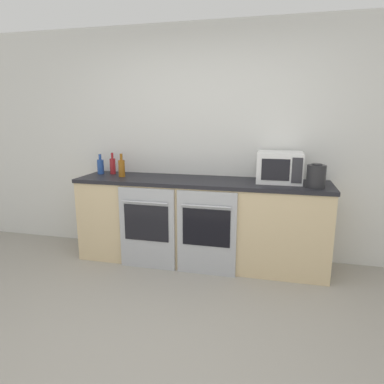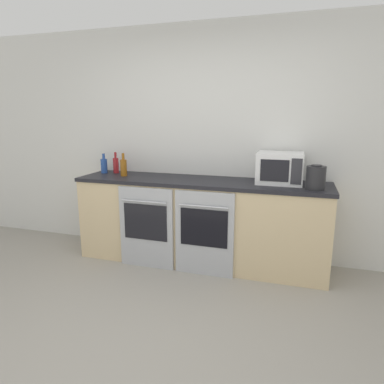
# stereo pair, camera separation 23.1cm
# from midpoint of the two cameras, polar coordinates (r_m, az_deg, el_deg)

# --- Properties ---
(ground_plane) EXTENTS (16.00, 16.00, 0.00)m
(ground_plane) POSITION_cam_midpoint_polar(r_m,az_deg,el_deg) (2.61, -7.11, -25.63)
(ground_plane) COLOR gray
(wall_back) EXTENTS (10.00, 0.06, 2.60)m
(wall_back) POSITION_cam_midpoint_polar(r_m,az_deg,el_deg) (3.95, 4.43, 8.10)
(wall_back) COLOR silver
(wall_back) RESTS_ON ground_plane
(counter_back) EXTENTS (2.72, 0.62, 0.93)m
(counter_back) POSITION_cam_midpoint_polar(r_m,az_deg,el_deg) (3.79, 3.09, -4.91)
(counter_back) COLOR #D1B789
(counter_back) RESTS_ON ground_plane
(oven_left) EXTENTS (0.61, 0.06, 0.88)m
(oven_left) POSITION_cam_midpoint_polar(r_m,az_deg,el_deg) (3.67, -5.87, -5.91)
(oven_left) COLOR #A8AAAF
(oven_left) RESTS_ON ground_plane
(oven_right) EXTENTS (0.61, 0.06, 0.88)m
(oven_right) POSITION_cam_midpoint_polar(r_m,az_deg,el_deg) (3.48, 3.95, -6.93)
(oven_right) COLOR #A8AAAF
(oven_right) RESTS_ON ground_plane
(microwave) EXTENTS (0.45, 0.38, 0.31)m
(microwave) POSITION_cam_midpoint_polar(r_m,az_deg,el_deg) (3.62, 16.24, 3.86)
(microwave) COLOR silver
(microwave) RESTS_ON counter_back
(bottle_red) EXTENTS (0.07, 0.07, 0.25)m
(bottle_red) POSITION_cam_midpoint_polar(r_m,az_deg,el_deg) (4.18, -11.04, 4.45)
(bottle_red) COLOR maroon
(bottle_red) RESTS_ON counter_back
(bottle_blue) EXTENTS (0.08, 0.08, 0.23)m
(bottle_blue) POSITION_cam_midpoint_polar(r_m,az_deg,el_deg) (4.22, -12.93, 4.34)
(bottle_blue) COLOR #234793
(bottle_blue) RESTS_ON counter_back
(bottle_amber) EXTENTS (0.07, 0.07, 0.26)m
(bottle_amber) POSITION_cam_midpoint_polar(r_m,az_deg,el_deg) (3.96, -9.70, 4.11)
(bottle_amber) COLOR #8C5114
(bottle_amber) RESTS_ON counter_back
(kettle) EXTENTS (0.18, 0.18, 0.23)m
(kettle) POSITION_cam_midpoint_polar(r_m,az_deg,el_deg) (3.43, 21.76, 2.24)
(kettle) COLOR #232326
(kettle) RESTS_ON counter_back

